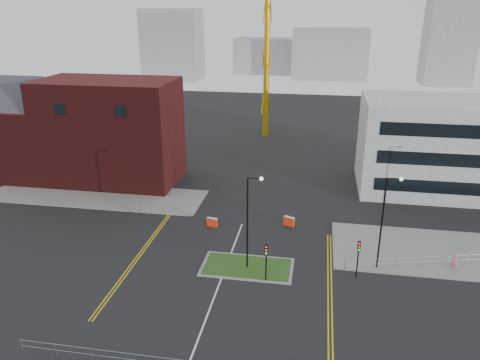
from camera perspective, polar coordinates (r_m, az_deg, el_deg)
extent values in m
plane|color=black|center=(38.59, -4.12, -16.40)|extent=(200.00, 200.00, 0.00)
cube|color=slate|center=(63.21, -17.15, -1.81)|extent=(28.00, 8.00, 0.12)
cube|color=slate|center=(51.54, 24.80, -8.14)|extent=(24.00, 10.00, 0.12)
cube|color=slate|center=(44.73, 0.88, -10.57)|extent=(8.60, 4.60, 0.08)
cube|color=#244517|center=(44.72, 0.88, -10.54)|extent=(8.00, 4.00, 0.12)
cube|color=#431110|center=(66.19, -15.50, 5.70)|extent=(18.00, 10.00, 14.00)
cube|color=black|center=(62.85, -21.10, 8.07)|extent=(1.40, 0.10, 1.40)
cube|color=black|center=(59.20, -14.34, 8.10)|extent=(1.40, 0.10, 1.40)
cube|color=#431110|center=(72.54, -24.01, 4.29)|extent=(6.00, 10.00, 10.00)
cube|color=#2D3038|center=(71.45, -24.59, 8.13)|extent=(6.40, 8.49, 8.49)
cube|color=#9EA0A3|center=(66.68, 25.27, 3.67)|extent=(25.00, 12.00, 12.00)
cube|color=black|center=(62.22, 26.11, -1.01)|extent=(22.00, 0.10, 1.60)
cube|color=black|center=(61.14, 26.62, 2.05)|extent=(22.00, 0.10, 1.60)
cube|color=black|center=(60.25, 27.15, 5.20)|extent=(22.00, 0.10, 1.60)
cylinder|color=#E3A20D|center=(85.57, 3.31, 16.77)|extent=(1.00, 1.00, 34.97)
cylinder|color=black|center=(42.59, 0.91, -5.43)|extent=(0.16, 0.16, 9.00)
cylinder|color=black|center=(40.73, 1.78, 0.21)|extent=(1.20, 0.10, 0.10)
sphere|color=silver|center=(40.66, 2.61, 0.16)|extent=(0.36, 0.36, 0.36)
cylinder|color=black|center=(44.42, 16.87, -5.24)|extent=(0.16, 0.16, 9.00)
cylinder|color=black|center=(42.81, 18.28, 0.16)|extent=(1.20, 0.10, 0.10)
sphere|color=silver|center=(42.91, 19.07, 0.12)|extent=(0.36, 0.36, 0.36)
cylinder|color=black|center=(42.06, 3.19, -10.48)|extent=(0.12, 0.12, 3.00)
cube|color=black|center=(41.20, 3.24, -8.46)|extent=(0.28, 0.22, 0.90)
sphere|color=red|center=(40.95, 3.23, -8.18)|extent=(0.18, 0.18, 0.18)
sphere|color=orange|center=(41.09, 3.22, -8.54)|extent=(0.18, 0.18, 0.18)
sphere|color=#0CCC33|center=(41.24, 3.21, -8.91)|extent=(0.18, 0.18, 0.18)
cylinder|color=black|center=(43.80, 14.11, -9.77)|extent=(0.12, 0.12, 3.00)
cube|color=black|center=(42.98, 14.31, -7.81)|extent=(0.28, 0.22, 0.90)
sphere|color=red|center=(42.73, 14.36, -7.54)|extent=(0.18, 0.18, 0.18)
sphere|color=orange|center=(42.87, 14.32, -7.90)|extent=(0.18, 0.18, 0.18)
sphere|color=#0CCC33|center=(43.01, 14.29, -8.25)|extent=(0.18, 0.18, 0.18)
cylinder|color=gray|center=(38.40, -25.10, -17.81)|extent=(0.05, 0.05, 1.10)
cylinder|color=gray|center=(55.97, -10.76, -3.08)|extent=(6.00, 0.04, 0.04)
cylinder|color=gray|center=(56.17, -10.73, -3.54)|extent=(6.00, 0.04, 0.04)
cylinder|color=gray|center=(57.24, -13.55, -3.30)|extent=(0.05, 0.05, 1.10)
cylinder|color=gray|center=(55.23, -7.80, -3.79)|extent=(0.05, 0.05, 1.10)
cylinder|color=gray|center=(48.56, 23.95, -8.47)|extent=(19.01, 5.04, 0.04)
cylinder|color=gray|center=(48.79, 23.87, -8.98)|extent=(19.01, 5.04, 0.04)
cylinder|color=gray|center=(45.05, 12.65, -10.12)|extent=(0.05, 0.05, 1.10)
cube|color=silver|center=(40.15, -3.42, -14.71)|extent=(0.15, 30.00, 0.01)
cube|color=gold|center=(49.07, -11.67, -8.06)|extent=(0.12, 24.00, 0.01)
cube|color=gold|center=(48.96, -11.34, -8.10)|extent=(0.12, 24.00, 0.01)
cube|color=gold|center=(42.71, 10.68, -12.69)|extent=(0.12, 20.00, 0.01)
cube|color=gold|center=(42.72, 11.09, -12.71)|extent=(0.12, 20.00, 0.01)
cube|color=gray|center=(157.74, -8.21, 16.00)|extent=(18.00, 12.00, 22.00)
cube|color=gray|center=(160.55, 10.89, 14.85)|extent=(24.00, 12.00, 16.00)
cube|color=gray|center=(159.47, 24.20, 15.61)|extent=(14.00, 12.00, 28.00)
cube|color=gray|center=(171.42, 4.59, 14.81)|extent=(30.00, 12.00, 12.00)
imported|color=#BD7A89|center=(48.00, 24.71, -9.12)|extent=(0.67, 0.45, 1.83)
cube|color=red|center=(52.32, -3.35, -5.18)|extent=(1.15, 0.64, 0.91)
cube|color=silver|center=(52.14, -3.36, -4.77)|extent=(1.15, 0.64, 0.11)
cube|color=#FF2E0E|center=(52.32, -3.42, -5.15)|extent=(1.22, 0.62, 0.97)
cube|color=silver|center=(52.13, -3.43, -4.72)|extent=(1.22, 0.62, 0.12)
cube|color=#FF380E|center=(52.63, 6.00, -5.03)|extent=(1.31, 0.87, 1.04)
cube|color=silver|center=(52.43, 6.02, -4.57)|extent=(1.31, 0.87, 0.12)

